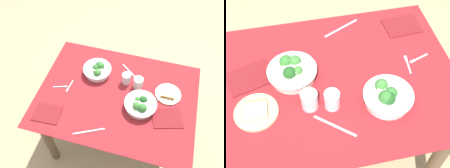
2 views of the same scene
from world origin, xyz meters
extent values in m
plane|color=tan|center=(0.00, 0.00, 0.00)|extent=(6.00, 6.00, 0.00)
cube|color=maroon|center=(0.00, 0.00, 0.71)|extent=(1.15, 0.86, 0.01)
cube|color=brown|center=(0.00, 0.00, 0.69)|extent=(1.11, 0.83, 0.02)
cylinder|color=brown|center=(-0.47, -0.33, 0.34)|extent=(0.07, 0.07, 0.68)
cylinder|color=brown|center=(-0.47, 0.33, 0.34)|extent=(0.07, 0.07, 0.68)
cylinder|color=brown|center=(0.47, 0.33, 0.34)|extent=(0.07, 0.07, 0.68)
cylinder|color=white|center=(-0.20, 0.17, 0.73)|extent=(0.19, 0.19, 0.05)
cylinder|color=white|center=(-0.20, 0.17, 0.76)|extent=(0.22, 0.22, 0.01)
sphere|color=#33702D|center=(-0.21, 0.16, 0.77)|extent=(0.06, 0.06, 0.06)
sphere|color=#33702D|center=(-0.18, 0.18, 0.78)|extent=(0.06, 0.06, 0.06)
sphere|color=#3D7A33|center=(-0.18, 0.12, 0.77)|extent=(0.06, 0.06, 0.06)
sphere|color=#1E511E|center=(-0.19, 0.19, 0.77)|extent=(0.06, 0.06, 0.06)
cylinder|color=beige|center=(-0.19, 0.16, 0.77)|extent=(0.08, 0.08, 0.01)
cylinder|color=silver|center=(0.18, -0.05, 0.73)|extent=(0.20, 0.20, 0.05)
cylinder|color=silver|center=(0.18, -0.05, 0.76)|extent=(0.23, 0.23, 0.01)
sphere|color=#1E511E|center=(0.19, -0.03, 0.77)|extent=(0.06, 0.06, 0.06)
sphere|color=#3D7A33|center=(0.16, -0.09, 0.77)|extent=(0.06, 0.06, 0.06)
sphere|color=#3D7A33|center=(0.16, -0.04, 0.77)|extent=(0.04, 0.04, 0.04)
sphere|color=#33702D|center=(0.20, -0.10, 0.77)|extent=(0.06, 0.06, 0.06)
cylinder|color=beige|center=(0.18, -0.06, 0.77)|extent=(0.09, 0.09, 0.01)
cylinder|color=#D6B27A|center=(0.36, 0.11, 0.72)|extent=(0.19, 0.19, 0.01)
cube|color=beige|center=(0.36, 0.11, 0.73)|extent=(0.10, 0.09, 0.02)
cube|color=#9E703D|center=(0.36, 0.07, 0.73)|extent=(0.10, 0.01, 0.02)
cylinder|color=silver|center=(0.13, 0.12, 0.75)|extent=(0.07, 0.07, 0.09)
cylinder|color=silver|center=(0.04, 0.14, 0.75)|extent=(0.07, 0.07, 0.09)
cube|color=#B7B7BC|center=(-0.36, 0.00, 0.71)|extent=(0.02, 0.08, 0.00)
cube|color=#B7B7BC|center=(-0.37, -0.06, 0.71)|extent=(0.02, 0.03, 0.00)
cube|color=#B7B7BC|center=(-0.44, -0.05, 0.71)|extent=(0.08, 0.03, 0.00)
cube|color=#B7B7BC|center=(-0.39, -0.03, 0.71)|extent=(0.03, 0.02, 0.00)
cube|color=#B7B7BC|center=(-0.10, -0.33, 0.71)|extent=(0.20, 0.10, 0.00)
cube|color=#B7B7BC|center=(0.05, 0.24, 0.71)|extent=(0.16, 0.13, 0.00)
cube|color=maroon|center=(0.38, -0.09, 0.71)|extent=(0.24, 0.20, 0.01)
cube|color=maroon|center=(-0.42, -0.28, 0.71)|extent=(0.19, 0.16, 0.01)
camera|label=1|loc=(0.24, -0.97, 2.17)|focal=38.87mm
camera|label=2|loc=(0.16, 0.83, 1.79)|focal=47.75mm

